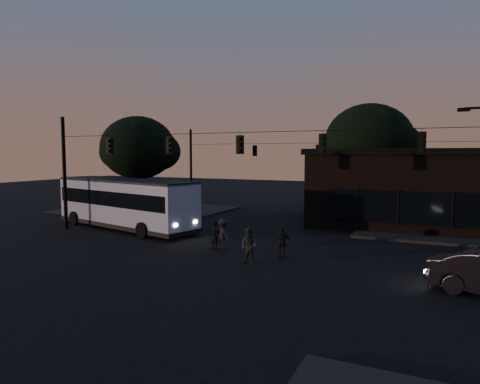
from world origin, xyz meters
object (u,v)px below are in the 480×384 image
at_px(pedestrian_c, 282,243).
at_px(pedestrian_d, 223,234).
at_px(building, 428,187).
at_px(bus, 125,201).
at_px(pedestrian_a, 215,235).
at_px(pedestrian_b, 249,246).

bearing_deg(pedestrian_c, pedestrian_d, -27.47).
height_order(building, pedestrian_c, building).
relative_size(bus, pedestrian_c, 7.85).
relative_size(bus, pedestrian_d, 7.28).
xyz_separation_m(building, pedestrian_a, (-9.92, -13.20, -1.93)).
bearing_deg(building, bus, -151.07).
bearing_deg(building, pedestrian_d, -126.00).
xyz_separation_m(pedestrian_a, pedestrian_d, (0.44, 0.15, 0.06)).
bearing_deg(pedestrian_a, bus, 172.65).
bearing_deg(pedestrian_d, pedestrian_b, 171.68).
relative_size(pedestrian_c, pedestrian_d, 0.93).
distance_m(pedestrian_a, pedestrian_b, 3.48).
xyz_separation_m(building, bus, (-18.46, -10.20, -0.83)).
relative_size(bus, pedestrian_a, 7.85).
bearing_deg(pedestrian_a, pedestrian_b, -22.47).
relative_size(building, bus, 1.26).
relative_size(pedestrian_a, pedestrian_c, 1.00).
bearing_deg(pedestrian_d, bus, 15.19).
xyz_separation_m(bus, pedestrian_c, (12.45, -3.31, -1.10)).
bearing_deg(pedestrian_b, bus, 169.50).
height_order(bus, pedestrian_b, bus).
relative_size(pedestrian_b, pedestrian_c, 1.08).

